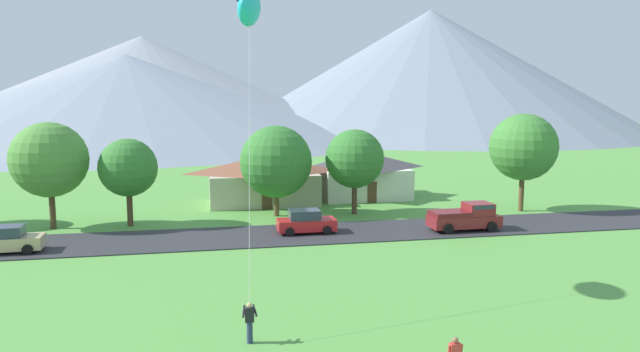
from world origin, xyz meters
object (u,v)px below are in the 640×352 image
Objects in this scene: house_leftmost at (263,179)px; parked_car_tan_west_end at (7,240)px; pickup_truck_maroon_west_side at (466,217)px; tree_near_right at (523,147)px; house_left_center at (363,174)px; tree_far_right at (128,168)px; kite_flyer_with_kite at (249,14)px; tree_near_left at (276,162)px; tree_left_of_center at (355,159)px; tree_center at (49,160)px; parked_car_red_mid_west at (306,222)px.

house_leftmost is 2.50× the size of parked_car_tan_west_end.
pickup_truck_maroon_west_side reaches higher than parked_car_tan_west_end.
house_left_center is at bearing 139.79° from tree_near_right.
tree_near_right reaches higher than house_left_center.
house_leftmost reaches higher than pickup_truck_maroon_west_side.
tree_far_right is 0.46× the size of kite_flyer_with_kite.
house_leftmost is 6.57m from tree_near_left.
kite_flyer_with_kite is at bearing -146.42° from pickup_truck_maroon_west_side.
tree_left_of_center is 0.49× the size of kite_flyer_with_kite.
kite_flyer_with_kite is at bearing -65.89° from tree_far_right.
pickup_truck_maroon_west_side is at bearing -77.74° from house_left_center.
tree_center is 19.64m from parked_car_red_mid_west.
parked_car_tan_west_end is 31.18m from pickup_truck_maroon_west_side.
house_leftmost is 13.67m from tree_far_right.
tree_near_right is at bearing -40.21° from house_left_center.
tree_center is 31.16m from pickup_truck_maroon_west_side.
parked_car_red_mid_west is (1.29, -6.82, -3.69)m from tree_near_left.
kite_flyer_with_kite is (-16.63, -11.04, 12.55)m from pickup_truck_maroon_west_side.
house_leftmost is 1.59× the size of tree_far_right.
tree_left_of_center is at bearing -110.11° from house_left_center.
tree_center reaches higher than parked_car_tan_west_end.
kite_flyer_with_kite reaches higher than tree_near_right.
kite_flyer_with_kite reaches higher than tree_far_right.
parked_car_red_mid_west is at bearing -82.33° from house_leftmost.
tree_near_left reaches higher than tree_far_right.
pickup_truck_maroon_west_side is at bearing 33.58° from kite_flyer_with_kite.
tree_near_left reaches higher than house_leftmost.
parked_car_tan_west_end is 1.01× the size of parked_car_red_mid_west.
tree_left_of_center is (6.58, -0.45, 0.15)m from tree_near_left.
kite_flyer_with_kite reaches higher than tree_left_of_center.
parked_car_tan_west_end is (-18.14, -8.40, -3.69)m from tree_near_left.
parked_car_red_mid_west is (-19.86, -4.76, -4.71)m from tree_near_right.
house_left_center is 23.14m from tree_far_right.
tree_near_left is at bearing -141.12° from house_left_center.
tree_near_left reaches higher than tree_left_of_center.
tree_left_of_center reaches higher than house_left_center.
house_left_center is 16.81m from parked_car_red_mid_west.
tree_center is 0.54× the size of kite_flyer_with_kite.
tree_far_right reaches higher than house_leftmost.
tree_near_left is 0.89× the size of tree_near_right.
tree_far_right is at bearing 164.87° from pickup_truck_maroon_west_side.
tree_far_right is 1.60× the size of parked_car_red_mid_west.
pickup_truck_maroon_west_side is at bearing -12.80° from tree_center.
pickup_truck_maroon_west_side is (13.04, -8.24, -3.50)m from tree_near_left.
tree_near_right is 1.62× the size of pickup_truck_maroon_west_side.
tree_far_right is at bearing -144.85° from house_leftmost.
house_leftmost is 2.05× the size of pickup_truck_maroon_west_side.
tree_near_right is (38.22, -0.67, 0.37)m from tree_center.
tree_left_of_center reaches higher than house_leftmost.
tree_center is 1.88× the size of parked_car_tan_west_end.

